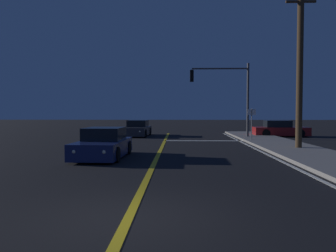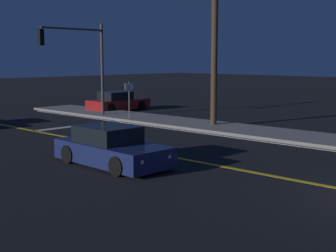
{
  "view_description": "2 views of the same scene",
  "coord_description": "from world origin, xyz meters",
  "views": [
    {
      "loc": [
        0.97,
        -6.33,
        2.06
      ],
      "look_at": [
        0.21,
        17.92,
        1.03
      ],
      "focal_mm": 36.17,
      "sensor_mm": 36.0,
      "label": 1
    },
    {
      "loc": [
        -12.96,
        -3.92,
        3.64
      ],
      "look_at": [
        -0.3,
        8.0,
        1.21
      ],
      "focal_mm": 51.66,
      "sensor_mm": 36.0,
      "label": 2
    }
  ],
  "objects": [
    {
      "name": "ground_plane",
      "position": [
        0.0,
        0.0,
        0.0
      ],
      "size": [
        160.0,
        160.0,
        0.0
      ],
      "primitive_type": "plane",
      "color": "black"
    },
    {
      "name": "stop_bar",
      "position": [
        2.74,
        17.53,
        0.01
      ],
      "size": [
        5.48,
        0.5,
        0.01
      ],
      "primitive_type": "cube",
      "color": "silver",
      "rests_on": "ground"
    },
    {
      "name": "car_following_oncoming_navy",
      "position": [
        -2.4,
        8.69,
        0.58
      ],
      "size": [
        2.1,
        4.44,
        1.34
      ],
      "rotation": [
        0.0,
        0.0,
        3.11
      ],
      "color": "navy",
      "rests_on": "ground"
    },
    {
      "name": "traffic_signal_near_right",
      "position": [
        4.65,
        19.83,
        3.88
      ],
      "size": [
        4.53,
        0.28,
        5.76
      ],
      "rotation": [
        0.0,
        0.0,
        3.14
      ],
      "color": "#38383D",
      "rests_on": "ground"
    },
    {
      "name": "utility_pole_right",
      "position": [
        7.38,
        11.88,
        4.79
      ],
      "size": [
        1.87,
        0.33,
        9.25
      ],
      "color": "#42301E",
      "rests_on": "ground"
    },
    {
      "name": "car_far_approaching_red",
      "position": [
        9.39,
        21.99,
        0.58
      ],
      "size": [
        4.48,
        2.1,
        1.34
      ],
      "rotation": [
        0.0,
        0.0,
        -1.61
      ],
      "color": "maroon",
      "rests_on": "ground"
    },
    {
      "name": "street_sign_corner",
      "position": [
        5.98,
        17.03,
        1.54
      ],
      "size": [
        0.56,
        0.13,
        2.28
      ],
      "color": "slate",
      "rests_on": "ground"
    },
    {
      "name": "lane_line_edge_right",
      "position": [
        5.23,
        9.51,
        0.01
      ],
      "size": [
        0.16,
        32.35,
        0.01
      ],
      "primitive_type": "cube",
      "color": "silver",
      "rests_on": "ground"
    },
    {
      "name": "car_mid_block_charcoal",
      "position": [
        -2.52,
        22.28,
        0.58
      ],
      "size": [
        2.1,
        4.71,
        1.34
      ],
      "rotation": [
        0.0,
        0.0,
        3.1
      ],
      "color": "#2D2D33",
      "rests_on": "ground"
    },
    {
      "name": "sidewalk_right",
      "position": [
        7.08,
        9.51,
        0.07
      ],
      "size": [
        3.2,
        34.25,
        0.15
      ],
      "primitive_type": "cube",
      "color": "gray",
      "rests_on": "ground"
    },
    {
      "name": "lane_line_center",
      "position": [
        0.0,
        9.51,
        0.01
      ],
      "size": [
        0.2,
        32.35,
        0.01
      ],
      "primitive_type": "cube",
      "color": "gold",
      "rests_on": "ground"
    }
  ]
}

